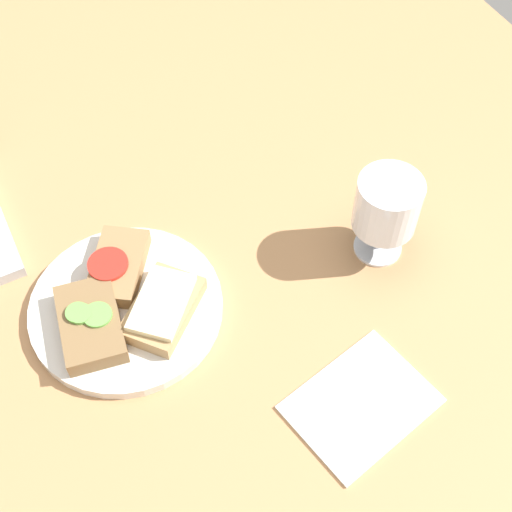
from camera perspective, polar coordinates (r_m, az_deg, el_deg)
name	(u,v)px	position (r cm, az deg, el deg)	size (l,w,h in cm)	color
wooden_table	(189,269)	(95.44, -5.41, -1.02)	(140.00, 140.00, 3.00)	#B27F51
plate	(126,307)	(90.56, -10.33, -4.07)	(24.09, 24.09, 1.53)	silver
sandwich_with_tomato	(117,266)	(91.72, -11.03, -0.81)	(11.13, 12.36, 2.79)	#937047
sandwich_with_cucumber	(90,323)	(87.75, -13.11, -5.28)	(8.94, 12.48, 3.05)	brown
sandwich_with_cheese	(163,308)	(87.26, -7.48, -4.11)	(12.74, 12.31, 3.07)	#A88456
wine_glass	(387,207)	(89.73, 10.43, 3.90)	(8.22, 8.22, 12.84)	white
napkin	(361,404)	(84.67, 8.40, -11.62)	(15.92, 11.95, 0.40)	white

